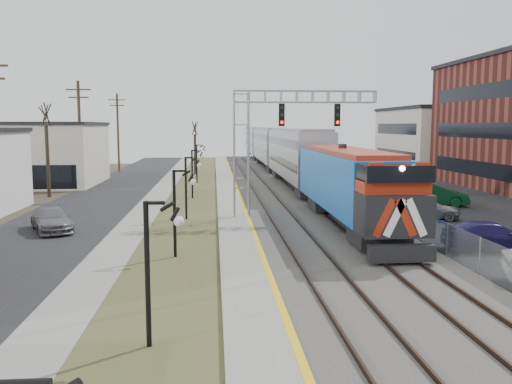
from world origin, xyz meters
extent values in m
cube|color=black|center=(-11.50, 35.00, 0.02)|extent=(7.00, 120.00, 0.04)
cube|color=gray|center=(-7.00, 35.00, 0.04)|extent=(2.00, 120.00, 0.08)
cube|color=#454826|center=(-4.00, 35.00, 0.03)|extent=(4.00, 120.00, 0.06)
cube|color=gray|center=(-1.00, 35.00, 0.12)|extent=(2.00, 120.00, 0.24)
cube|color=#595651|center=(4.00, 35.00, 0.10)|extent=(8.00, 120.00, 0.20)
cube|color=black|center=(16.00, 35.00, 0.02)|extent=(16.00, 120.00, 0.04)
cube|color=gold|center=(-0.12, 35.00, 0.24)|extent=(0.24, 120.00, 0.01)
cube|color=#2D2119|center=(1.25, 35.00, 0.28)|extent=(0.08, 120.00, 0.15)
cube|color=#2D2119|center=(2.75, 35.00, 0.28)|extent=(0.08, 120.00, 0.15)
cube|color=#2D2119|center=(4.75, 35.00, 0.28)|extent=(0.08, 120.00, 0.15)
cube|color=#2D2119|center=(6.25, 35.00, 0.28)|extent=(0.08, 120.00, 0.15)
cube|color=blue|center=(5.50, 23.98, 2.47)|extent=(3.00, 17.00, 4.25)
cube|color=black|center=(5.50, 15.28, 0.70)|extent=(2.80, 0.50, 0.70)
cube|color=#A4A6AF|center=(5.50, 44.28, 3.01)|extent=(3.00, 22.00, 5.33)
cube|color=#A4A6AF|center=(5.50, 67.08, 3.01)|extent=(3.00, 22.00, 5.33)
cube|color=#A4A6AF|center=(5.50, 89.88, 3.01)|extent=(3.00, 22.00, 5.33)
cube|color=gray|center=(-0.50, 28.00, 4.00)|extent=(1.00, 1.00, 8.00)
cube|color=gray|center=(3.50, 28.00, 7.75)|extent=(9.00, 0.80, 0.80)
cube|color=black|center=(2.00, 27.55, 6.60)|extent=(0.35, 0.25, 1.40)
cube|color=black|center=(5.50, 27.55, 6.60)|extent=(0.35, 0.25, 1.40)
cylinder|color=black|center=(-4.00, 8.00, 2.00)|extent=(0.14, 0.14, 4.00)
cylinder|color=black|center=(-4.00, 18.00, 2.00)|extent=(0.14, 0.14, 4.00)
cylinder|color=black|center=(-4.00, 28.00, 2.00)|extent=(0.14, 0.14, 4.00)
cylinder|color=black|center=(-4.00, 38.00, 2.00)|extent=(0.14, 0.14, 4.00)
cylinder|color=black|center=(-4.00, 50.00, 2.00)|extent=(0.14, 0.14, 4.00)
cylinder|color=#4C3823|center=(-14.50, 45.00, 5.00)|extent=(0.28, 0.28, 10.00)
cylinder|color=#4C3823|center=(-14.50, 65.00, 5.00)|extent=(0.28, 0.28, 10.00)
cube|color=gray|center=(8.20, 35.00, 0.80)|extent=(0.04, 120.00, 1.60)
cube|color=beige|center=(-21.00, 50.00, 3.00)|extent=(14.00, 12.00, 6.00)
cube|color=beige|center=(30.00, 65.00, 4.00)|extent=(16.00, 18.00, 8.00)
cylinder|color=#382D23|center=(-16.00, 40.00, 2.97)|extent=(0.30, 0.30, 5.95)
cylinder|color=#382D23|center=(-4.50, 60.00, 2.45)|extent=(0.30, 0.30, 4.90)
imported|color=#1B164E|center=(10.99, 18.37, 0.67)|extent=(4.73, 2.10, 1.35)
imported|color=slate|center=(11.12, 26.92, 0.73)|extent=(4.60, 2.87, 1.46)
imported|color=#0B381E|center=(13.80, 32.19, 0.82)|extent=(5.10, 2.12, 1.64)
imported|color=slate|center=(-11.41, 24.79, 0.66)|extent=(3.58, 4.91, 1.32)
camera|label=1|loc=(-2.21, -6.12, 5.96)|focal=38.00mm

